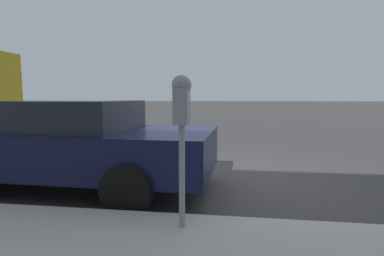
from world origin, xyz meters
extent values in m
plane|color=#3D3A3A|center=(0.00, 0.00, 0.00)|extent=(220.00, 220.00, 0.00)
cylinder|color=gray|center=(-2.52, 0.54, 0.68)|extent=(0.06, 0.06, 1.02)
cube|color=gray|center=(-2.52, 0.54, 1.36)|extent=(0.20, 0.14, 0.34)
sphere|color=gray|center=(-2.52, 0.54, 1.56)|extent=(0.19, 0.19, 0.19)
cube|color=#B21919|center=(-2.42, 0.54, 1.31)|extent=(0.01, 0.11, 0.12)
cube|color=black|center=(-2.42, 0.54, 1.43)|extent=(0.01, 0.10, 0.08)
cube|color=#14193D|center=(-0.99, 2.81, 0.63)|extent=(2.00, 4.94, 0.62)
cube|color=#232833|center=(-0.98, 3.00, 1.16)|extent=(1.72, 2.79, 0.45)
cylinder|color=black|center=(-0.10, 1.26, 0.32)|extent=(0.24, 0.65, 0.64)
cylinder|color=black|center=(-1.96, 1.32, 0.32)|extent=(0.24, 0.65, 0.64)
cylinder|color=black|center=(-0.01, 4.30, 0.32)|extent=(0.24, 0.65, 0.64)
camera|label=1|loc=(-5.34, 0.05, 1.44)|focal=28.00mm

